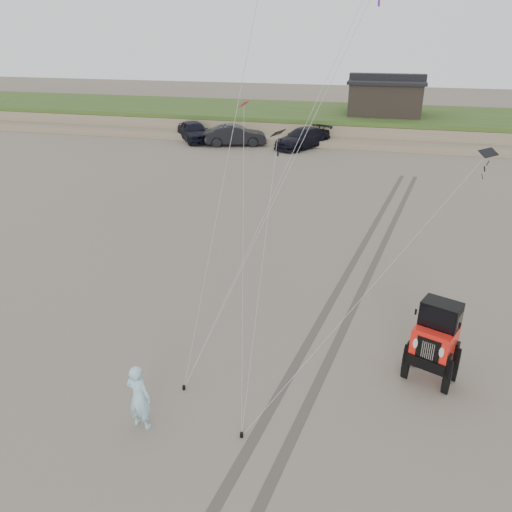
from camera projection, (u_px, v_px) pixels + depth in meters
The scene contains 11 objects.
ground at pixel (254, 403), 12.37m from camera, with size 160.00×160.00×0.00m, color #6B6054.
dune_ridge at pixel (360, 123), 45.07m from camera, with size 160.00×14.25×1.73m.
cabin at pixel (386, 96), 43.17m from camera, with size 6.40×5.40×3.35m.
truck_a at pixel (194, 131), 41.18m from camera, with size 1.95×4.86×1.65m, color black.
truck_b at pixel (235, 135), 39.71m from camera, with size 1.69×4.86×1.60m, color black.
truck_c at pixel (303, 138), 38.90m from camera, with size 2.12×5.22×1.51m, color black.
jeep at pixel (433, 351), 12.82m from camera, with size 2.09×4.84×1.80m, color red, non-canonical shape.
man at pixel (139, 397), 11.31m from camera, with size 0.61×0.40×1.68m, color #7EB8C4.
stake_main at pixel (184, 388), 12.79m from camera, with size 0.08×0.08×0.12m, color black.
stake_aux at pixel (242, 435), 11.30m from camera, with size 0.08×0.08×0.12m, color black.
tire_tracks at pixel (359, 273), 18.95m from camera, with size 5.22×29.74×0.01m.
Camera 1 is at (2.53, -9.43, 8.42)m, focal length 35.00 mm.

